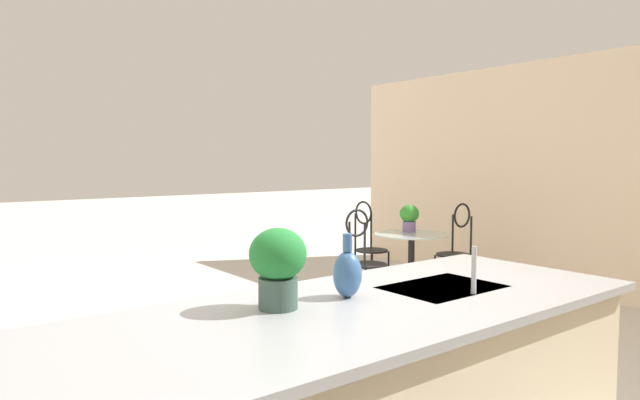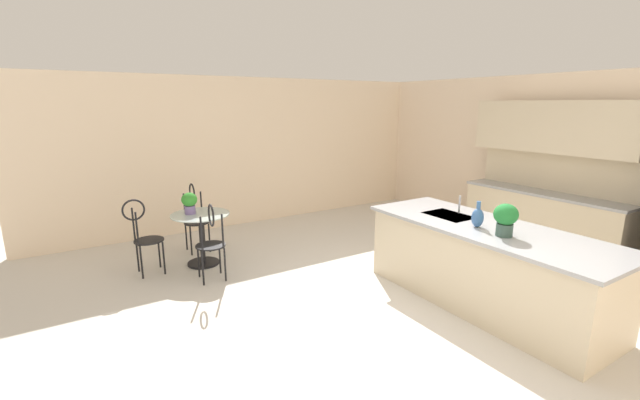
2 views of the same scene
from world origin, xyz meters
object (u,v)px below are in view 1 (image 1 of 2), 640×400
at_px(chair_by_island, 364,254).
at_px(potted_plant_on_table, 409,216).
at_px(bistro_table, 411,260).
at_px(chair_toward_desk, 456,244).
at_px(vase_on_counter, 347,273).
at_px(potted_plant_counter_near, 278,263).
at_px(chair_near_window, 369,240).

xyz_separation_m(chair_by_island, potted_plant_on_table, (-0.72, -0.05, 0.34)).
height_order(chair_by_island, potted_plant_on_table, chair_by_island).
relative_size(bistro_table, chair_toward_desk, 0.77).
height_order(chair_toward_desk, vase_on_counter, vase_on_counter).
height_order(bistro_table, potted_plant_counter_near, potted_plant_counter_near).
relative_size(potted_plant_on_table, potted_plant_counter_near, 0.89).
xyz_separation_m(chair_near_window, vase_on_counter, (2.88, 2.97, 0.46)).
relative_size(chair_toward_desk, vase_on_counter, 3.62).
relative_size(chair_by_island, potted_plant_on_table, 3.47).
bearing_deg(chair_by_island, bistro_table, 174.72).
xyz_separation_m(chair_by_island, vase_on_counter, (2.18, 2.28, 0.46)).
bearing_deg(potted_plant_counter_near, chair_near_window, -137.70).
height_order(potted_plant_counter_near, vase_on_counter, potted_plant_counter_near).
relative_size(chair_toward_desk, potted_plant_counter_near, 3.10).
bearing_deg(vase_on_counter, potted_plant_on_table, -141.15).
relative_size(chair_by_island, potted_plant_counter_near, 3.10).
height_order(chair_by_island, chair_toward_desk, same).
relative_size(chair_near_window, chair_toward_desk, 1.00).
distance_m(bistro_table, chair_toward_desk, 0.66).
xyz_separation_m(potted_plant_on_table, vase_on_counter, (2.90, 2.34, 0.12)).
relative_size(bistro_table, chair_near_window, 0.77).
height_order(bistro_table, chair_near_window, chair_near_window).
bearing_deg(chair_toward_desk, vase_on_counter, 31.60).
xyz_separation_m(potted_plant_counter_near, vase_on_counter, (-0.35, 0.03, -0.08)).
distance_m(chair_near_window, chair_toward_desk, 1.02).
bearing_deg(chair_near_window, chair_toward_desk, 124.67).
distance_m(chair_toward_desk, vase_on_counter, 4.09).
bearing_deg(potted_plant_on_table, bistro_table, 53.65).
xyz_separation_m(bistro_table, chair_by_island, (0.64, -0.06, 0.13)).
bearing_deg(potted_plant_on_table, potted_plant_counter_near, 35.34).
xyz_separation_m(chair_by_island, potted_plant_counter_near, (2.53, 2.25, 0.54)).
bearing_deg(potted_plant_on_table, chair_by_island, 4.29).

